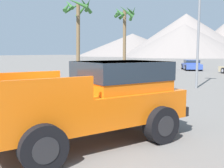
% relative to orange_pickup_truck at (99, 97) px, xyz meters
% --- Properties ---
extents(ground_plane, '(320.00, 320.00, 0.00)m').
position_rel_orange_pickup_truck_xyz_m(ground_plane, '(0.04, -0.08, -1.08)').
color(ground_plane, slate).
extents(orange_pickup_truck, '(3.65, 5.17, 1.92)m').
position_rel_orange_pickup_truck_xyz_m(orange_pickup_truck, '(0.00, 0.00, 0.00)').
color(orange_pickup_truck, orange).
rests_on(orange_pickup_truck, ground_plane).
extents(parked_car_blue, '(3.48, 4.46, 1.24)m').
position_rel_orange_pickup_truck_xyz_m(parked_car_blue, '(-5.78, 26.71, -0.45)').
color(parked_car_blue, '#334C9E').
rests_on(parked_car_blue, ground_plane).
extents(street_lamp_post, '(0.90, 0.24, 7.72)m').
position_rel_orange_pickup_truck_xyz_m(street_lamp_post, '(-0.68, 10.78, 3.55)').
color(street_lamp_post, slate).
rests_on(street_lamp_post, ground_plane).
extents(palm_tree_tall, '(3.18, 3.19, 7.37)m').
position_rel_orange_pickup_truck_xyz_m(palm_tree_tall, '(-13.48, 14.91, 4.51)').
color(palm_tree_tall, brown).
rests_on(palm_tree_tall, ground_plane).
extents(palm_tree_short, '(2.76, 2.75, 7.21)m').
position_rel_orange_pickup_truck_xyz_m(palm_tree_short, '(-11.58, 20.62, 4.33)').
color(palm_tree_short, brown).
rests_on(palm_tree_short, ground_plane).
extents(distant_mountain_range, '(110.16, 76.69, 21.56)m').
position_rel_orange_pickup_truck_xyz_m(distant_mountain_range, '(-39.11, 122.93, 7.54)').
color(distant_mountain_range, gray).
rests_on(distant_mountain_range, ground_plane).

